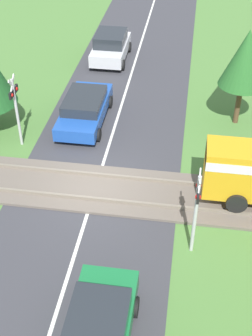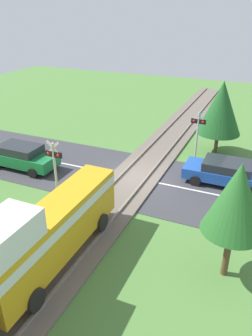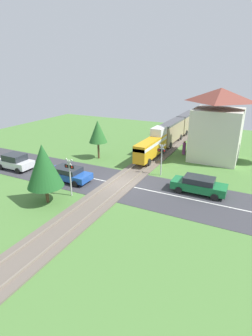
{
  "view_description": "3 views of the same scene",
  "coord_description": "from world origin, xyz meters",
  "px_view_note": "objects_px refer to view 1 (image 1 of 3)",
  "views": [
    {
      "loc": [
        13.45,
        3.24,
        11.72
      ],
      "look_at": [
        0.0,
        1.21,
        1.2
      ],
      "focal_mm": 50.0,
      "sensor_mm": 36.0,
      "label": 1
    },
    {
      "loc": [
        -6.17,
        15.22,
        8.75
      ],
      "look_at": [
        0.0,
        1.21,
        1.2
      ],
      "focal_mm": 35.0,
      "sensor_mm": 36.0,
      "label": 2
    },
    {
      "loc": [
        10.38,
        -19.28,
        9.9
      ],
      "look_at": [
        0.0,
        1.21,
        1.2
      ],
      "focal_mm": 28.0,
      "sensor_mm": 36.0,
      "label": 3
    }
  ],
  "objects_px": {
    "crossing_signal_west_approach": "(15,103)",
    "crossing_signal_east_approach": "(197,203)",
    "car_near_crossing": "(85,108)",
    "car_behind_queue": "(111,46)"
  },
  "relations": [
    {
      "from": "crossing_signal_west_approach",
      "to": "crossing_signal_east_approach",
      "type": "relative_size",
      "value": 1.0
    },
    {
      "from": "car_near_crossing",
      "to": "car_behind_queue",
      "type": "bearing_deg",
      "value": 180.0
    },
    {
      "from": "car_near_crossing",
      "to": "crossing_signal_west_approach",
      "type": "relative_size",
      "value": 1.39
    },
    {
      "from": "car_near_crossing",
      "to": "crossing_signal_west_approach",
      "type": "distance_m",
      "value": 3.52
    },
    {
      "from": "car_near_crossing",
      "to": "car_behind_queue",
      "type": "height_order",
      "value": "car_behind_queue"
    },
    {
      "from": "crossing_signal_east_approach",
      "to": "car_behind_queue",
      "type": "bearing_deg",
      "value": -159.81
    },
    {
      "from": "crossing_signal_west_approach",
      "to": "crossing_signal_east_approach",
      "type": "height_order",
      "value": "same"
    },
    {
      "from": "crossing_signal_west_approach",
      "to": "crossing_signal_east_approach",
      "type": "distance_m",
      "value": 9.16
    },
    {
      "from": "car_near_crossing",
      "to": "car_behind_queue",
      "type": "relative_size",
      "value": 1.18
    },
    {
      "from": "crossing_signal_east_approach",
      "to": "crossing_signal_west_approach",
      "type": "bearing_deg",
      "value": -123.99
    }
  ]
}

